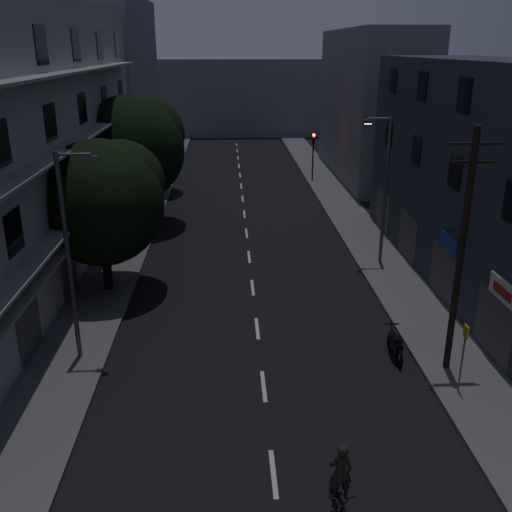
{
  "coord_description": "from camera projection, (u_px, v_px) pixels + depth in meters",
  "views": [
    {
      "loc": [
        -1.17,
        -11.17,
        11.55
      ],
      "look_at": [
        0.0,
        12.0,
        3.0
      ],
      "focal_mm": 40.0,
      "sensor_mm": 36.0,
      "label": 1
    }
  ],
  "objects": [
    {
      "name": "traffic_signal_far_right",
      "position": [
        313.0,
        147.0,
        51.11
      ],
      "size": [
        0.28,
        0.37,
        4.1
      ],
      "color": "black",
      "rests_on": "sidewalk_right"
    },
    {
      "name": "street_lamp_right",
      "position": [
        384.0,
        184.0,
        30.63
      ],
      "size": [
        1.51,
        0.25,
        8.0
      ],
      "color": "#5C5E64",
      "rests_on": "sidewalk_right"
    },
    {
      "name": "sidewalk_left",
      "position": [
        133.0,
        232.0,
        37.56
      ],
      "size": [
        3.0,
        90.0,
        0.15
      ],
      "primitive_type": "cube",
      "color": "#565659",
      "rests_on": "ground"
    },
    {
      "name": "lane_markings",
      "position": [
        243.0,
        206.0,
        43.8
      ],
      "size": [
        0.15,
        60.5,
        0.01
      ],
      "color": "beige",
      "rests_on": "ground"
    },
    {
      "name": "cyclist",
      "position": [
        339.0,
        489.0,
        14.82
      ],
      "size": [
        0.7,
        1.72,
        2.13
      ],
      "rotation": [
        0.0,
        0.0,
        0.07
      ],
      "color": "black",
      "rests_on": "ground"
    },
    {
      "name": "traffic_signal_far_left",
      "position": [
        169.0,
        150.0,
        49.64
      ],
      "size": [
        0.28,
        0.37,
        4.1
      ],
      "color": "black",
      "rests_on": "sidewalk_left"
    },
    {
      "name": "tree_far",
      "position": [
        147.0,
        137.0,
        46.11
      ],
      "size": [
        5.78,
        5.78,
        7.15
      ],
      "color": "black",
      "rests_on": "sidewalk_left"
    },
    {
      "name": "bus_stop_sign",
      "position": [
        464.0,
        346.0,
        19.53
      ],
      "size": [
        0.06,
        0.35,
        2.52
      ],
      "color": "#595B60",
      "rests_on": "sidewalk_right"
    },
    {
      "name": "utility_pole",
      "position": [
        461.0,
        250.0,
        19.94
      ],
      "size": [
        1.8,
        0.24,
        9.0
      ],
      "color": "black",
      "rests_on": "sidewalk_right"
    },
    {
      "name": "street_lamp_left_far",
      "position": [
        144.0,
        146.0,
        42.1
      ],
      "size": [
        1.51,
        0.25,
        8.0
      ],
      "color": "#585B5F",
      "rests_on": "sidewalk_left"
    },
    {
      "name": "sidewalk_right",
      "position": [
        358.0,
        228.0,
        38.27
      ],
      "size": [
        3.0,
        90.0,
        0.15
      ],
      "primitive_type": "cube",
      "color": "#565659",
      "rests_on": "ground"
    },
    {
      "name": "ground",
      "position": [
        246.0,
        231.0,
        37.94
      ],
      "size": [
        160.0,
        160.0,
        0.0
      ],
      "primitive_type": "plane",
      "color": "black",
      "rests_on": "ground"
    },
    {
      "name": "motorcycle",
      "position": [
        395.0,
        346.0,
        22.32
      ],
      "size": [
        0.59,
        2.05,
        1.32
      ],
      "rotation": [
        0.0,
        0.0,
        -0.02
      ],
      "color": "black",
      "rests_on": "ground"
    },
    {
      "name": "street_lamp_left_near",
      "position": [
        71.0,
        249.0,
        20.83
      ],
      "size": [
        1.51,
        0.25,
        8.0
      ],
      "color": "#515458",
      "rests_on": "sidewalk_left"
    },
    {
      "name": "building_far_right",
      "position": [
        370.0,
        105.0,
        52.19
      ],
      "size": [
        6.0,
        20.0,
        13.0
      ],
      "primitive_type": "cube",
      "color": "slate",
      "rests_on": "ground"
    },
    {
      "name": "tree_mid",
      "position": [
        132.0,
        145.0,
        37.13
      ],
      "size": [
        6.96,
        6.96,
        8.56
      ],
      "color": "black",
      "rests_on": "sidewalk_left"
    },
    {
      "name": "building_far_left",
      "position": [
        116.0,
        85.0,
        56.16
      ],
      "size": [
        6.0,
        20.0,
        16.0
      ],
      "primitive_type": "cube",
      "color": "slate",
      "rests_on": "ground"
    },
    {
      "name": "building_left",
      "position": [
        10.0,
        144.0,
        28.4
      ],
      "size": [
        7.0,
        36.0,
        14.0
      ],
      "color": "#9E9E9A",
      "rests_on": "ground"
    },
    {
      "name": "building_far_end",
      "position": [
        235.0,
        97.0,
        78.38
      ],
      "size": [
        24.0,
        8.0,
        10.0
      ],
      "primitive_type": "cube",
      "color": "slate",
      "rests_on": "ground"
    },
    {
      "name": "tree_near",
      "position": [
        102.0,
        198.0,
        27.01
      ],
      "size": [
        6.03,
        6.03,
        7.44
      ],
      "color": "black",
      "rests_on": "sidewalk_left"
    }
  ]
}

